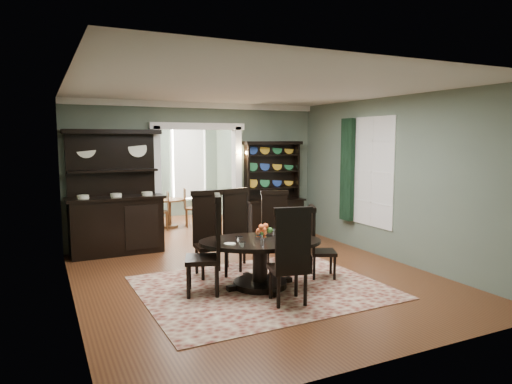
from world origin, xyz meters
The scene contains 19 objects.
room centered at (0.00, 0.04, 1.58)m, with size 5.51×6.01×3.01m.
parlor centered at (0.00, 5.53, 1.52)m, with size 3.51×3.50×3.01m.
doorway_trim centered at (0.00, 3.00, 1.62)m, with size 2.08×0.25×2.57m.
right_window centered at (2.69, 0.93, 1.60)m, with size 0.15×1.47×2.12m.
wall_sconce centered at (0.95, 2.85, 1.89)m, with size 0.27×0.21×0.21m.
rug centered at (-0.15, -0.40, 0.01)m, with size 3.50×2.89×0.01m, color maroon.
dining_table centered at (-0.15, -0.36, 0.50)m, with size 2.17×2.17×0.72m.
centerpiece centered at (-0.06, -0.30, 0.79)m, with size 1.33×0.85×0.22m.
chair_far_left centered at (-0.62, 0.61, 0.73)m, with size 0.54×0.52×1.39m.
chair_far_mid centered at (-0.01, 0.80, 0.72)m, with size 0.61×0.59×1.38m.
chair_far_right centered at (0.67, 0.71, 0.69)m, with size 0.60×0.59×1.32m.
chair_end_left centered at (-0.92, -0.32, 0.76)m, with size 0.65×0.67×1.45m.
chair_end_right centered at (0.88, -0.32, 0.62)m, with size 0.55×0.56×1.17m.
chair_near centered at (-0.13, -1.23, 0.71)m, with size 0.58×0.56×1.36m.
sideboard centered at (-1.78, 2.72, 0.84)m, with size 1.85×0.69×2.42m.
welsh_dresser centered at (1.70, 2.76, 0.79)m, with size 1.41×0.54×2.18m.
parlor_table centered at (-0.16, 4.88, 0.47)m, with size 0.78×0.78×0.72m.
parlor_chair_left centered at (-0.37, 4.61, 0.50)m, with size 0.42×0.41×0.94m.
parlor_chair_right centered at (0.33, 4.75, 0.53)m, with size 0.44×0.43×0.98m.
Camera 1 is at (-3.10, -6.37, 2.23)m, focal length 32.00 mm.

